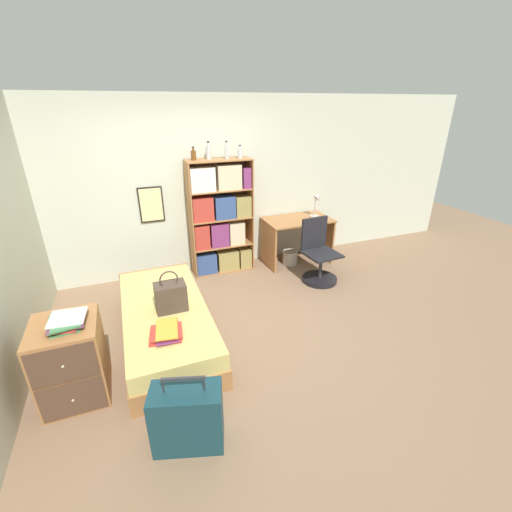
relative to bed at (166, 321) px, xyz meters
name	(u,v)px	position (x,y,z in m)	size (l,w,h in m)	color
ground_plane	(221,325)	(0.63, -0.02, -0.21)	(14.00, 14.00, 0.00)	#84664C
wall_back	(185,189)	(0.63, 1.68, 1.09)	(10.00, 0.09, 2.60)	beige
bed	(166,321)	(0.00, 0.00, 0.00)	(0.91, 2.05, 0.42)	#A36B3D
handbag	(171,296)	(0.08, -0.10, 0.37)	(0.33, 0.22, 0.46)	#47382D
book_stack_on_bed	(166,332)	(-0.05, -0.55, 0.25)	(0.35, 0.38, 0.07)	#B2382D
suitcase	(188,418)	(-0.03, -1.44, 0.06)	(0.59, 0.41, 0.67)	#143842
dresser	(72,361)	(-0.88, -0.57, 0.18)	(0.54, 0.59, 0.76)	#A36B3D
magazine_pile_on_dresser	(66,321)	(-0.83, -0.59, 0.60)	(0.32, 0.35, 0.08)	#427A4C
bookcase	(220,219)	(1.07, 1.45, 0.64)	(0.94, 0.36, 1.74)	#A36B3D
bottle_green	(194,155)	(0.75, 1.49, 1.60)	(0.07, 0.07, 0.18)	brown
bottle_brown	(209,152)	(0.96, 1.50, 1.62)	(0.08, 0.08, 0.25)	#B7BCC1
bottle_clear	(227,152)	(1.21, 1.45, 1.62)	(0.06, 0.06, 0.25)	#B7BCC1
bottle_blue	(240,153)	(1.41, 1.43, 1.60)	(0.07, 0.07, 0.18)	#B7BCC1
desk	(297,233)	(2.33, 1.31, 0.30)	(1.07, 0.65, 0.75)	#A36B3D
desk_lamp	(317,200)	(2.68, 1.33, 0.82)	(0.21, 0.16, 0.43)	#ADA89E
desk_chair	(319,262)	(2.33, 0.59, 0.09)	(0.52, 0.52, 0.94)	black
waste_bin	(290,257)	(2.19, 1.24, -0.09)	(0.24, 0.24, 0.23)	#B7B2A8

